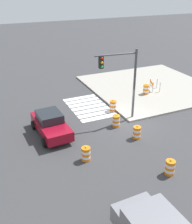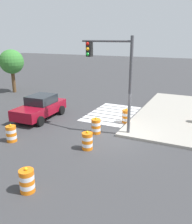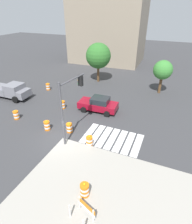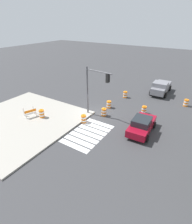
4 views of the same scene
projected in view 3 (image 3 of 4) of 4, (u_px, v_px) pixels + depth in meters
The scene contains 16 objects.
ground_plane at pixel (63, 139), 16.47m from camera, with size 120.00×120.00×0.00m, color #38383A.
crosswalk_stripes at pixel (112, 139), 16.54m from camera, with size 5.10×3.20×0.02m.
sports_car at pixel (98, 104), 20.60m from camera, with size 4.38×2.30×1.63m.
pickup_truck at pixel (12, 91), 23.50m from camera, with size 5.20×2.46×1.92m.
traffic_barrel_near_corner at pixel (48, 87), 26.04m from camera, with size 0.56×0.56×1.02m.
traffic_barrel_crosswalk_end at pixel (63, 105), 21.27m from camera, with size 0.56×0.56×1.02m.
traffic_barrel_median_near at pixel (16, 115), 19.27m from camera, with size 0.56×0.56×1.02m.
traffic_barrel_median_far at pixel (89, 141), 15.52m from camera, with size 0.56×0.56×1.02m.
traffic_barrel_far_curb at pixel (69, 128), 17.24m from camera, with size 0.56×0.56×1.02m.
traffic_barrel_lane_center at pixel (47, 126), 17.55m from camera, with size 0.56×0.56×1.02m.
traffic_barrel_on_sidewalk at pixel (85, 190), 11.22m from camera, with size 0.56×0.56×1.02m.
construction_barricade at pixel (84, 210), 9.99m from camera, with size 1.43×1.17×1.00m.
traffic_light_pole at pixel (70, 98), 14.71m from camera, with size 0.59×3.28×5.50m.
street_tree_streetside_near at pixel (98, 56), 27.25m from camera, with size 3.69×3.69×5.80m.
street_tree_streetside_mid at pixel (163, 70), 23.80m from camera, with size 2.46×2.46×4.41m.
office_building_far at pixel (109, 9), 35.52m from camera, with size 14.00×10.00×19.63m, color gray.
Camera 3 is at (7.85, -10.90, 10.26)m, focal length 29.73 mm.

